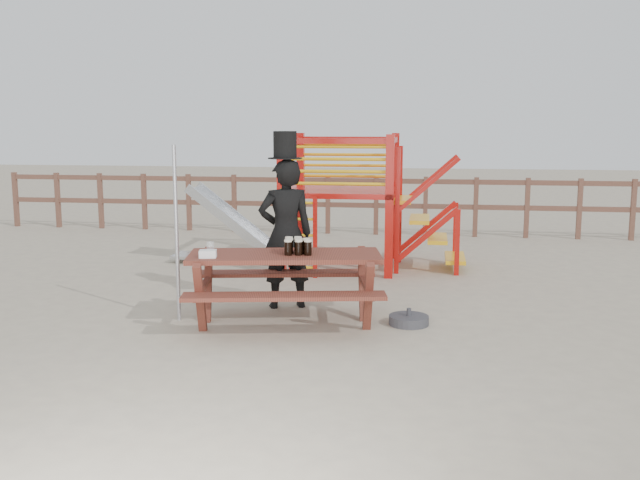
{
  "coord_description": "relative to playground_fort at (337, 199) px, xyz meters",
  "views": [
    {
      "loc": [
        1.56,
        -7.53,
        2.23
      ],
      "look_at": [
        0.29,
        0.8,
        0.87
      ],
      "focal_mm": 40.0,
      "sensor_mm": 36.0,
      "label": 1
    }
  ],
  "objects": [
    {
      "name": "picnic_table",
      "position": [
        -0.13,
        -3.49,
        -0.55
      ],
      "size": [
        2.35,
        1.83,
        0.82
      ],
      "rotation": [
        0.0,
        0.0,
        0.19
      ],
      "color": "brown",
      "rests_on": "ground"
    },
    {
      "name": "paper_bag",
      "position": [
        -0.9,
        -3.84,
        -0.21
      ],
      "size": [
        0.2,
        0.17,
        0.08
      ],
      "primitive_type": "cube",
      "rotation": [
        0.0,
        0.0,
        0.2
      ],
      "color": "white",
      "rests_on": "picnic_table"
    },
    {
      "name": "playground_fort",
      "position": [
        0.0,
        0.0,
        0.0
      ],
      "size": [
        4.71,
        1.84,
        2.1
      ],
      "color": "#B7120C",
      "rests_on": "ground"
    },
    {
      "name": "man_with_hat",
      "position": [
        -0.28,
        -2.68,
        -0.1
      ],
      "size": [
        0.78,
        0.65,
        2.16
      ],
      "rotation": [
        0.0,
        0.0,
        3.52
      ],
      "color": "black",
      "rests_on": "ground"
    },
    {
      "name": "stout_pints",
      "position": [
        0.01,
        -3.47,
        -0.16
      ],
      "size": [
        0.33,
        0.31,
        0.17
      ],
      "color": "black",
      "rests_on": "picnic_table"
    },
    {
      "name": "metal_pole",
      "position": [
        -1.38,
        -3.46,
        -0.07
      ],
      "size": [
        0.04,
        0.04,
        2.01
      ],
      "primitive_type": "cylinder",
      "color": "#B2B2B7",
      "rests_on": "ground"
    },
    {
      "name": "back_fence",
      "position": [
        -0.12,
        3.42,
        -0.34
      ],
      "size": [
        15.09,
        0.09,
        1.2
      ],
      "color": "brown",
      "rests_on": "ground"
    },
    {
      "name": "empty_glasses",
      "position": [
        -0.91,
        -3.72,
        -0.18
      ],
      "size": [
        0.08,
        0.08,
        0.15
      ],
      "color": "silver",
      "rests_on": "picnic_table"
    },
    {
      "name": "ground",
      "position": [
        -0.12,
        -3.58,
        -1.07
      ],
      "size": [
        60.0,
        60.0,
        0.0
      ],
      "primitive_type": "plane",
      "color": "tan",
      "rests_on": "ground"
    },
    {
      "name": "parasol_base",
      "position": [
        1.25,
        -3.25,
        -1.02
      ],
      "size": [
        0.45,
        0.45,
        0.19
      ],
      "color": "#36363B",
      "rests_on": "ground"
    }
  ]
}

